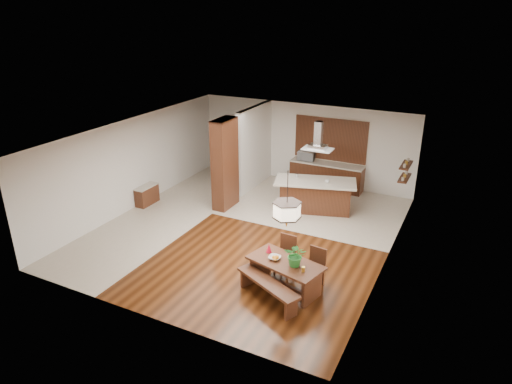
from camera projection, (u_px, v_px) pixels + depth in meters
The scene contains 25 objects.
room_shell at pixel (246, 163), 12.56m from camera, with size 9.00×9.04×2.92m.
tile_hallway at pixel (170, 212), 14.48m from camera, with size 2.50×9.00×0.01m, color beige.
tile_kitchen at pixel (316, 206), 14.89m from camera, with size 5.50×4.00×0.01m, color beige.
soffit_band at pixel (246, 134), 12.25m from camera, with size 8.00×9.00×0.02m, color #39200E.
partition_pier at pixel (225, 164), 14.36m from camera, with size 0.45×1.00×2.90m, color #32180D.
partition_stub at pixel (255, 147), 16.10m from camera, with size 0.18×2.40×2.90m, color silver.
hallway_console at pixel (147, 195), 14.96m from camera, with size 0.37×0.88×0.63m, color #32180D.
hallway_doorway at pixel (238, 145), 17.70m from camera, with size 1.10×0.20×2.10m, color #32180D.
rear_counter at pixel (326, 176), 16.22m from camera, with size 2.60×0.62×0.95m.
kitchen_window at pixel (331, 139), 15.95m from camera, with size 2.60×0.08×1.50m, color #905F2B.
shelf_lower at pixel (404, 178), 13.36m from camera, with size 0.26×0.90×0.04m, color #32180D.
shelf_upper at pixel (406, 165), 13.21m from camera, with size 0.26×0.90×0.04m, color #32180D.
dining_table at pixel (285, 269), 10.37m from camera, with size 1.88×1.26×0.71m.
dining_bench at pixel (268, 291), 10.04m from camera, with size 1.75×0.38×0.49m, color #32180D, non-canonical shape.
dining_chair_left at pixel (285, 255), 11.01m from camera, with size 0.43×0.43×0.97m, color #32180D, non-canonical shape.
dining_chair_right at pixel (314, 268), 10.49m from camera, with size 0.42×0.42×0.94m, color #32180D, non-canonical shape.
pendant_lantern at pixel (287, 200), 9.72m from camera, with size 0.64×0.64×1.31m, color #FEE5C2, non-canonical shape.
foliage_plant at pixel (296, 255), 10.04m from camera, with size 0.48×0.42×0.54m, color #297C2D.
fruit_bowl at pixel (275, 258), 10.39m from camera, with size 0.27×0.27×0.07m, color beige.
napkin_cone at pixel (269, 248), 10.65m from camera, with size 0.14×0.14×0.21m, color red.
gold_ornament at pixel (303, 269), 9.90m from camera, with size 0.08×0.08×0.11m, color gold.
kitchen_island at pixel (315, 195), 14.40m from camera, with size 2.71×1.76×1.03m.
range_hood at pixel (318, 136), 13.67m from camera, with size 0.90×0.55×0.87m, color silver, non-canonical shape.
island_cup at pixel (327, 181), 13.98m from camera, with size 0.13×0.13×0.10m, color white.
microwave at pixel (306, 156), 16.29m from camera, with size 0.59×0.40×0.33m, color #B6B9BE.
Camera 1 is at (5.58, -10.55, 6.07)m, focal length 32.00 mm.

